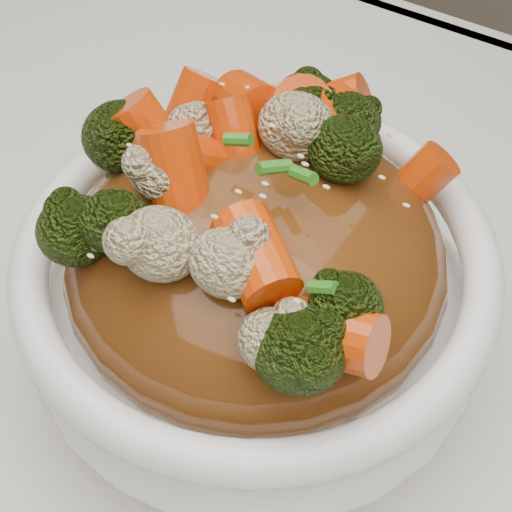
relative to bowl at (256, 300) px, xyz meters
The scene contains 8 objects.
tablecloth 0.09m from the bowl, 51.16° to the right, with size 1.20×0.80×0.04m, color white.
bowl is the anchor object (origin of this frame).
sauce_base 0.03m from the bowl, ahead, with size 0.18×0.18×0.10m, color #582D0F.
carrots 0.10m from the bowl, ahead, with size 0.18×0.18×0.05m, color #D63E06, non-canonical shape.
broccoli 0.10m from the bowl, ahead, with size 0.18×0.18×0.05m, color black, non-canonical shape.
cauliflower 0.09m from the bowl, ahead, with size 0.18×0.18×0.04m, color #CCBB8B, non-canonical shape.
scallions 0.10m from the bowl, 153.43° to the left, with size 0.14×0.14×0.02m, color #2B7A1C, non-canonical shape.
sesame_seeds 0.10m from the bowl, 153.43° to the left, with size 0.16×0.16×0.01m, color beige, non-canonical shape.
Camera 1 is at (0.09, -0.15, 1.11)m, focal length 55.00 mm.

